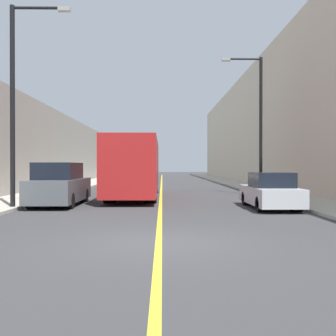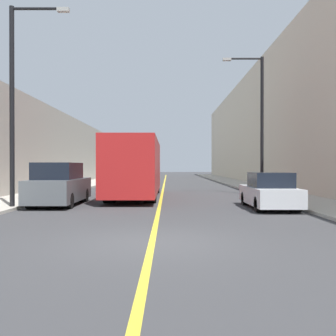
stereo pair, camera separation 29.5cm
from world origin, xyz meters
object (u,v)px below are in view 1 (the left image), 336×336
at_px(car_right_near, 270,192).
at_px(parked_suv_left, 60,186).
at_px(street_lamp_left, 17,93).
at_px(street_lamp_right, 258,117).
at_px(bus, 135,167).

bearing_deg(car_right_near, parked_suv_left, 171.07).
relative_size(street_lamp_left, street_lamp_right, 1.00).
bearing_deg(street_lamp_right, bus, -169.47).
bearing_deg(car_right_near, street_lamp_left, -178.57).
bearing_deg(street_lamp_right, street_lamp_left, -147.35).
bearing_deg(parked_suv_left, street_lamp_right, 29.05).
bearing_deg(street_lamp_left, car_right_near, 1.43).
distance_m(street_lamp_left, street_lamp_right, 14.09).
height_order(bus, car_right_near, bus).
bearing_deg(street_lamp_right, parked_suv_left, -150.95).
relative_size(bus, parked_suv_left, 2.21).
xyz_separation_m(street_lamp_left, street_lamp_right, (11.87, 7.60, -0.00)).
height_order(street_lamp_left, street_lamp_right, street_lamp_left).
xyz_separation_m(bus, street_lamp_right, (7.41, 1.38, 3.07)).
distance_m(bus, car_right_near, 8.64).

